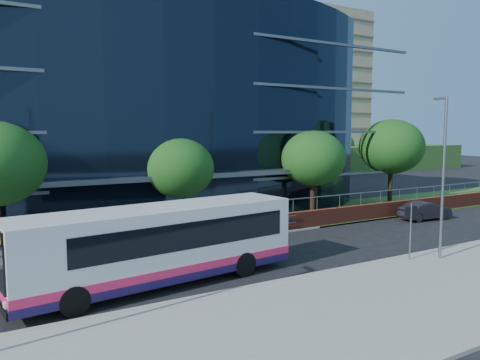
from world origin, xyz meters
TOP-DOWN VIEW (x-y plane):
  - ground at (0.00, 0.00)m, footprint 200.00×200.00m
  - pavement_near at (0.00, -5.00)m, footprint 80.00×8.00m
  - kerb at (0.00, -1.00)m, footprint 80.00×0.25m
  - yellow_line_outer at (0.00, -0.80)m, footprint 80.00×0.08m
  - yellow_line_inner at (0.00, -0.65)m, footprint 80.00×0.08m
  - far_forecourt at (-6.00, 11.00)m, footprint 50.00×8.00m
  - grass_verge at (24.00, 11.00)m, footprint 36.00×8.00m
  - glass_office at (-4.00, 20.85)m, footprint 44.00×23.10m
  - retaining_wall at (20.00, 7.30)m, footprint 34.00×0.40m
  - guard_railings at (-8.00, 7.00)m, footprint 24.00×0.05m
  - apartment_block at (32.00, 57.21)m, footprint 60.00×42.00m
  - street_sign at (4.50, -1.59)m, footprint 0.85×0.09m
  - tree_far_b at (-3.00, 9.50)m, footprint 4.29×4.29m
  - tree_far_c at (7.00, 9.00)m, footprint 4.62×4.62m
  - tree_far_d at (16.00, 10.00)m, footprint 5.28×5.28m
  - tree_dist_e at (24.00, 40.00)m, footprint 4.62×4.62m
  - tree_dist_f at (40.00, 42.00)m, footprint 4.29×4.29m
  - streetlight_east at (6.00, -2.17)m, footprint 0.15×0.77m
  - city_bus at (-7.26, 1.47)m, footprint 12.48×4.20m
  - parked_car at (14.60, 5.42)m, footprint 4.20×1.79m

SIDE VIEW (x-z plane):
  - ground at x=0.00m, z-range 0.00..0.00m
  - yellow_line_outer at x=0.00m, z-range 0.00..0.01m
  - yellow_line_inner at x=0.00m, z-range 0.00..0.01m
  - far_forecourt at x=-6.00m, z-range 0.00..0.10m
  - grass_verge at x=24.00m, z-range 0.00..0.12m
  - pavement_near at x=0.00m, z-range 0.00..0.15m
  - kerb at x=0.00m, z-range 0.00..0.16m
  - retaining_wall at x=20.00m, z-range -0.44..1.67m
  - parked_car at x=14.60m, z-range 0.00..1.35m
  - guard_railings at x=-8.00m, z-range 0.27..1.37m
  - city_bus at x=-7.26m, z-range 0.10..3.42m
  - street_sign at x=4.50m, z-range 0.75..3.55m
  - tree_far_b at x=-3.00m, z-range 1.19..7.23m
  - tree_dist_f at x=40.00m, z-range 1.19..7.23m
  - streetlight_east at x=6.00m, z-range 0.44..8.44m
  - tree_far_c at x=7.00m, z-range 1.28..7.79m
  - tree_dist_e at x=24.00m, z-range 1.28..7.79m
  - tree_far_d at x=16.00m, z-range 1.47..8.91m
  - glass_office at x=-4.00m, z-range 0.00..16.00m
  - apartment_block at x=32.00m, z-range -3.89..26.11m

